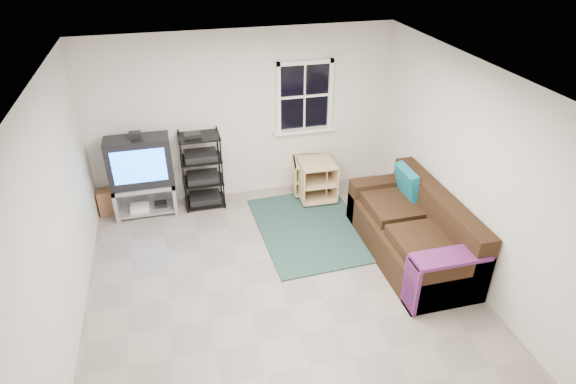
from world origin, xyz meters
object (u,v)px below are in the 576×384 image
object	(u,v)px
side_table_right	(309,173)
sofa	(414,233)
side_table_left	(316,178)
tv_unit	(141,170)
av_rack	(203,175)

from	to	relation	value
side_table_right	sofa	distance (m)	2.13
side_table_left	side_table_right	distance (m)	0.23
tv_unit	sofa	distance (m)	3.96
av_rack	side_table_right	world-z (taller)	av_rack
side_table_left	sofa	xyz separation A→B (m)	(0.81, -1.73, -0.00)
tv_unit	av_rack	bearing A→B (deg)	0.56
side_table_left	side_table_right	size ratio (longest dim) A/B	1.09
side_table_right	sofa	bearing A→B (deg)	-66.55
side_table_right	tv_unit	bearing A→B (deg)	179.92
av_rack	side_table_right	size ratio (longest dim) A/B	2.00
sofa	side_table_left	bearing A→B (deg)	114.98
side_table_left	side_table_right	bearing A→B (deg)	100.59
tv_unit	av_rack	distance (m)	0.90
av_rack	side_table_right	distance (m)	1.70
side_table_left	tv_unit	bearing A→B (deg)	175.01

